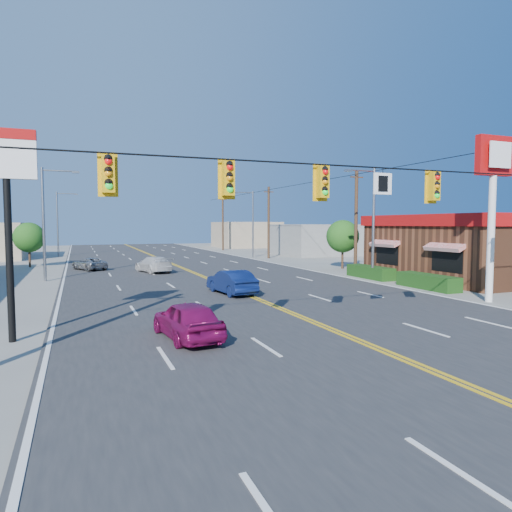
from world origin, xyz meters
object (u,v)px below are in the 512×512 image
object	(u,v)px
pizza_hut_sign	(7,190)
car_white	(154,265)
car_silver	(89,264)
kfc	(488,246)
car_blue	(231,283)
signal_span	(350,199)
car_magenta	(187,321)
kfc_pylon	(493,185)

from	to	relation	value
pizza_hut_sign	car_white	distance (m)	22.66
car_silver	pizza_hut_sign	bearing A→B (deg)	58.38
kfc	car_silver	size ratio (longest dim) A/B	4.25
kfc	car_blue	bearing A→B (deg)	-177.65
signal_span	car_white	bearing A→B (deg)	96.61
kfc	car_silver	world-z (taller)	kfc
signal_span	kfc	size ratio (longest dim) A/B	1.49
car_magenta	car_silver	distance (m)	26.79
kfc	car_blue	xyz separation A→B (m)	(-20.60, -0.84, -1.69)
car_blue	car_white	xyz separation A→B (m)	(-2.28, 13.55, -0.03)
kfc	pizza_hut_sign	size ratio (longest dim) A/B	2.38
kfc	car_blue	world-z (taller)	kfc
car_white	car_silver	bearing A→B (deg)	-52.47
signal_span	car_white	size ratio (longest dim) A/B	5.38
pizza_hut_sign	car_white	xyz separation A→B (m)	(8.02, 20.71, -4.53)
pizza_hut_sign	car_magenta	size ratio (longest dim) A/B	1.75
pizza_hut_sign	car_silver	world-z (taller)	pizza_hut_sign
kfc	car_white	bearing A→B (deg)	150.95
signal_span	car_blue	bearing A→B (deg)	92.98
signal_span	car_white	xyz separation A→B (m)	(-2.86, 24.71, -4.23)
kfc_pylon	car_silver	bearing A→B (deg)	127.47
signal_span	kfc	bearing A→B (deg)	30.94
car_magenta	car_silver	xyz separation A→B (m)	(-2.55, 26.67, -0.14)
kfc_pylon	car_magenta	world-z (taller)	kfc_pylon
car_magenta	car_silver	bearing A→B (deg)	-91.07
car_white	car_blue	bearing A→B (deg)	85.90
car_silver	car_white	bearing A→B (deg)	116.71
kfc	car_magenta	xyz separation A→B (m)	(-25.26, -10.00, -1.71)
car_magenta	kfc_pylon	bearing A→B (deg)	-179.57
signal_span	car_magenta	size ratio (longest dim) A/B	6.20
pizza_hut_sign	car_blue	distance (m)	13.32
pizza_hut_sign	car_magenta	distance (m)	7.50
pizza_hut_sign	car_silver	size ratio (longest dim) A/B	1.79
car_magenta	car_white	distance (m)	22.83
signal_span	car_silver	distance (m)	30.03
kfc_pylon	car_blue	bearing A→B (deg)	148.55
kfc_pylon	pizza_hut_sign	size ratio (longest dim) A/B	1.24
kfc	car_magenta	world-z (taller)	kfc
pizza_hut_sign	car_magenta	world-z (taller)	pizza_hut_sign
kfc_pylon	car_white	size ratio (longest dim) A/B	1.88
signal_span	pizza_hut_sign	world-z (taller)	signal_span
signal_span	kfc_pylon	bearing A→B (deg)	19.78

